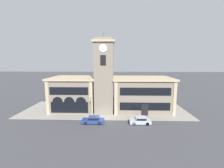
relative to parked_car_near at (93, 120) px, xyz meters
name	(u,v)px	position (x,y,z in m)	size (l,w,h in m)	color
ground_plane	(103,120)	(1.69, 1.59, -0.73)	(300.00, 300.00, 0.00)	#424247
sidewalk_kerb	(105,109)	(1.69, 8.48, -0.66)	(40.40, 13.77, 0.15)	gray
clock_tower	(104,77)	(1.69, 6.38, 8.05)	(5.00, 5.00, 18.69)	gray
town_hall_left_wing	(75,93)	(-6.10, 8.76, 3.49)	(11.39, 9.83, 8.38)	gray
town_hall_right_wing	(142,94)	(11.02, 8.77, 3.47)	(14.45, 9.83, 8.35)	gray
parked_car_near	(93,120)	(0.00, 0.00, 0.00)	(4.41, 1.85, 1.40)	navy
parked_car_mid	(140,120)	(9.38, 0.00, 0.01)	(4.15, 1.86, 1.42)	#B2B7C1
street_lamp	(91,103)	(-0.76, 1.98, 2.79)	(0.36, 0.36, 5.04)	#4C4C51
bollard	(137,117)	(8.89, 1.88, -0.06)	(0.18, 0.18, 1.06)	black
fire_hydrant	(142,118)	(10.09, 1.81, -0.16)	(0.22, 0.22, 0.87)	red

